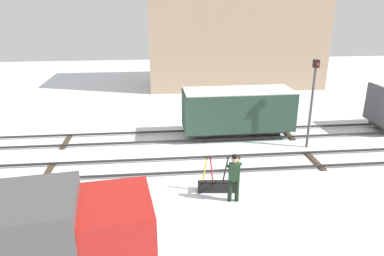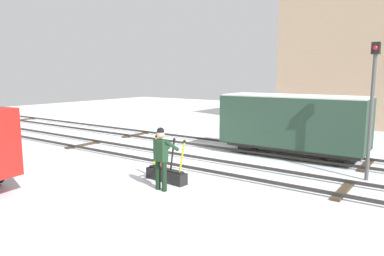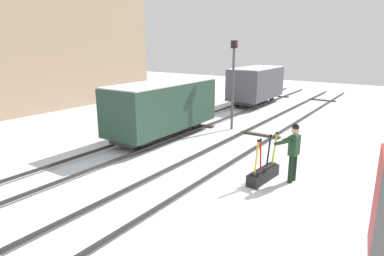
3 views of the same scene
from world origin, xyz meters
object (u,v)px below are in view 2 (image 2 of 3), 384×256
(switch_lever_frame, at_px, (166,174))
(signal_post, at_px, (372,99))
(rail_worker, at_px, (162,154))
(freight_car_near_switch, at_px, (293,122))

(switch_lever_frame, distance_m, signal_post, 6.84)
(switch_lever_frame, xyz_separation_m, rail_worker, (0.44, -0.74, 0.82))
(switch_lever_frame, distance_m, freight_car_near_switch, 6.16)
(signal_post, height_order, freight_car_near_switch, signal_post)
(signal_post, relative_size, freight_car_near_switch, 0.76)
(rail_worker, bearing_deg, freight_car_near_switch, 81.96)
(signal_post, bearing_deg, freight_car_near_switch, 149.17)
(rail_worker, xyz_separation_m, freight_car_near_switch, (1.57, 6.44, 0.38))
(switch_lever_frame, xyz_separation_m, signal_post, (5.15, 3.83, 2.37))
(switch_lever_frame, xyz_separation_m, freight_car_near_switch, (2.01, 5.70, 1.20))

